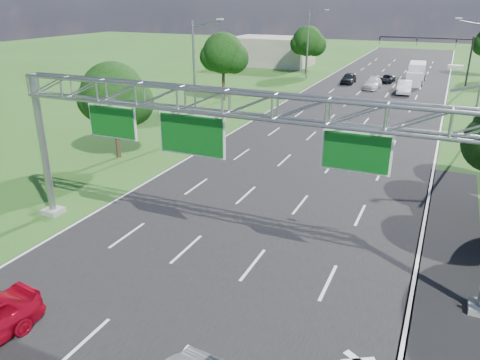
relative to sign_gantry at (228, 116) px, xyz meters
The scene contains 17 objects.
ground 19.28m from the sign_gantry, 91.05° to the left, with size 220.00×220.00×0.00m, color #285018.
road 19.28m from the sign_gantry, 91.05° to the left, with size 18.00×180.00×0.02m, color black.
road_flare 12.20m from the sign_gantry, 11.47° to the left, with size 3.00×30.00×0.02m, color black.
sign_gantry is the anchor object (origin of this frame).
traffic_signal 53.51m from the sign_gantry, 82.32° to the left, with size 12.21×0.24×7.00m.
streetlight_l_near 21.47m from the sign_gantry, 122.87° to the left, with size 2.97×0.22×10.16m.
streetlight_l_far 54.28m from the sign_gantry, 102.38° to the left, with size 2.97×0.22×10.16m.
streetlight_r_mid 30.10m from the sign_gantry, 68.60° to the left, with size 2.97×0.22×10.16m.
tree_verge_la 17.56m from the sign_gantry, 144.84° to the left, with size 5.76×4.80×7.40m.
tree_verge_lb 36.85m from the sign_gantry, 116.19° to the left, with size 5.76×4.80×8.06m.
tree_verge_lc 59.56m from the sign_gantry, 102.86° to the left, with size 5.76×4.80×7.62m.
building_left 69.82m from the sign_gantry, 108.69° to the left, with size 14.00×10.00×5.00m, color gray.
car_queue_a 49.09m from the sign_gantry, 91.23° to the left, with size 1.97×4.85×1.41m, color silver.
car_queue_b 55.01m from the sign_gantry, 89.91° to the left, with size 1.79×3.89×1.08m, color black.
car_queue_c 52.01m from the sign_gantry, 95.50° to the left, with size 1.76×4.36×1.49m, color black.
car_queue_d 47.30m from the sign_gantry, 85.96° to the left, with size 1.75×5.02×1.65m, color white.
box_truck 55.86m from the sign_gantry, 85.87° to the left, with size 2.45×7.72×2.89m.
Camera 1 is at (9.00, -6.11, 11.73)m, focal length 35.00 mm.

